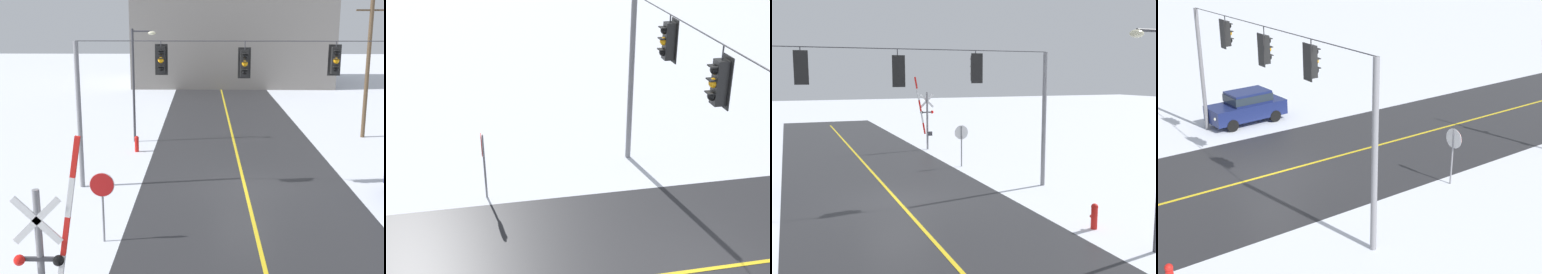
% 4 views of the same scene
% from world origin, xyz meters
% --- Properties ---
extents(ground_plane, '(160.00, 160.00, 0.00)m').
position_xyz_m(ground_plane, '(0.00, 0.00, 0.00)').
color(ground_plane, silver).
extents(road_asphalt, '(9.00, 80.00, 0.01)m').
position_xyz_m(road_asphalt, '(0.00, 6.00, 0.00)').
color(road_asphalt, '#28282B').
rests_on(road_asphalt, ground).
extents(lane_centre_line, '(0.14, 72.00, 0.01)m').
position_xyz_m(lane_centre_line, '(0.00, 6.00, 0.01)').
color(lane_centre_line, gold).
rests_on(lane_centre_line, ground).
extents(signal_span, '(14.20, 0.47, 6.22)m').
position_xyz_m(signal_span, '(-0.03, -0.01, 4.29)').
color(signal_span, gray).
rests_on(signal_span, ground).
extents(stop_sign, '(0.80, 0.09, 2.35)m').
position_xyz_m(stop_sign, '(-5.03, -5.53, 1.71)').
color(stop_sign, gray).
rests_on(stop_sign, ground).
extents(railroad_crossing, '(1.39, 0.31, 5.04)m').
position_xyz_m(railroad_crossing, '(-4.89, -11.94, 2.33)').
color(railroad_crossing, gray).
rests_on(railroad_crossing, ground).
extents(fire_hydrant, '(0.24, 0.31, 0.88)m').
position_xyz_m(fire_hydrant, '(-5.40, 5.92, 0.47)').
color(fire_hydrant, red).
rests_on(fire_hydrant, ground).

